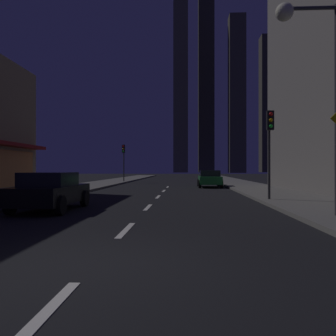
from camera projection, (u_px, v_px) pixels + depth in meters
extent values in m
cube|color=black|center=(171.00, 184.00, 37.61)|extent=(78.00, 136.00, 0.10)
cube|color=#605E59|center=(236.00, 183.00, 37.25)|extent=(4.00, 76.00, 0.15)
cube|color=#605E59|center=(108.00, 182.00, 37.96)|extent=(4.00, 76.00, 0.15)
cube|color=silver|center=(42.00, 317.00, 3.65)|extent=(0.16, 2.20, 0.01)
cube|color=silver|center=(126.00, 230.00, 8.84)|extent=(0.16, 2.20, 0.01)
cube|color=silver|center=(148.00, 207.00, 14.04)|extent=(0.16, 2.20, 0.01)
cube|color=silver|center=(158.00, 197.00, 19.23)|extent=(0.16, 2.20, 0.01)
cube|color=silver|center=(164.00, 191.00, 24.42)|extent=(0.16, 2.20, 0.01)
cube|color=silver|center=(168.00, 187.00, 29.62)|extent=(0.16, 2.20, 0.01)
cube|color=#5B5744|center=(181.00, 85.00, 143.87)|extent=(6.01, 7.59, 73.58)
cube|color=#3A372B|center=(206.00, 81.00, 150.18)|extent=(6.72, 8.21, 79.99)
cube|color=#4B4738|center=(237.00, 94.00, 130.30)|extent=(6.13, 6.09, 59.63)
cube|color=#444133|center=(268.00, 104.00, 153.69)|extent=(6.51, 7.18, 60.85)
cube|color=black|center=(51.00, 194.00, 13.13)|extent=(1.80, 4.20, 0.65)
cube|color=black|center=(49.00, 180.00, 12.93)|extent=(1.64, 2.00, 0.55)
cylinder|color=black|center=(44.00, 198.00, 14.57)|extent=(0.22, 0.68, 0.68)
cylinder|color=black|center=(85.00, 198.00, 14.48)|extent=(0.22, 0.68, 0.68)
cylinder|color=black|center=(10.00, 205.00, 11.77)|extent=(0.22, 0.68, 0.68)
cylinder|color=black|center=(60.00, 205.00, 11.68)|extent=(0.22, 0.68, 0.68)
sphere|color=white|center=(57.00, 190.00, 15.20)|extent=(0.18, 0.18, 0.18)
sphere|color=white|center=(82.00, 190.00, 15.14)|extent=(0.18, 0.18, 0.18)
cube|color=#1E722D|center=(210.00, 180.00, 29.37)|extent=(1.80, 4.20, 0.65)
cube|color=black|center=(210.00, 174.00, 29.17)|extent=(1.64, 2.00, 0.55)
cylinder|color=black|center=(199.00, 183.00, 30.81)|extent=(0.22, 0.68, 0.68)
cylinder|color=black|center=(218.00, 183.00, 30.72)|extent=(0.22, 0.68, 0.68)
cylinder|color=black|center=(200.00, 184.00, 28.01)|extent=(0.22, 0.68, 0.68)
cylinder|color=black|center=(222.00, 184.00, 27.92)|extent=(0.22, 0.68, 0.68)
sphere|color=white|center=(202.00, 179.00, 31.44)|extent=(0.18, 0.18, 0.18)
sphere|color=white|center=(214.00, 179.00, 31.39)|extent=(0.18, 0.18, 0.18)
cylinder|color=red|center=(72.00, 186.00, 22.50)|extent=(0.22, 0.22, 0.55)
sphere|color=red|center=(72.00, 182.00, 22.50)|extent=(0.21, 0.21, 0.21)
cylinder|color=red|center=(72.00, 190.00, 22.50)|extent=(0.30, 0.30, 0.06)
cylinder|color=red|center=(70.00, 186.00, 22.51)|extent=(0.10, 0.10, 0.10)
cylinder|color=red|center=(74.00, 186.00, 22.50)|extent=(0.10, 0.10, 0.10)
cylinder|color=#2D2D2D|center=(269.00, 155.00, 16.26)|extent=(0.12, 0.12, 4.20)
cube|color=black|center=(270.00, 120.00, 16.06)|extent=(0.32, 0.24, 0.90)
sphere|color=red|center=(271.00, 114.00, 15.93)|extent=(0.18, 0.18, 0.18)
sphere|color=#F2B20C|center=(271.00, 120.00, 15.93)|extent=(0.18, 0.18, 0.18)
sphere|color=#19D833|center=(271.00, 126.00, 15.93)|extent=(0.18, 0.18, 0.18)
cylinder|color=#2D2D2D|center=(124.00, 163.00, 39.23)|extent=(0.12, 0.12, 4.20)
cube|color=black|center=(124.00, 149.00, 39.03)|extent=(0.32, 0.24, 0.90)
sphere|color=red|center=(123.00, 146.00, 38.90)|extent=(0.18, 0.18, 0.18)
sphere|color=#F2B20C|center=(123.00, 149.00, 38.90)|extent=(0.18, 0.18, 0.18)
sphere|color=#19D833|center=(123.00, 151.00, 38.90)|extent=(0.18, 0.18, 0.18)
cylinder|color=#38383D|center=(311.00, 8.00, 10.59)|extent=(1.60, 0.12, 0.12)
sphere|color=#FCF7CC|center=(284.00, 12.00, 10.63)|extent=(0.56, 0.56, 0.56)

